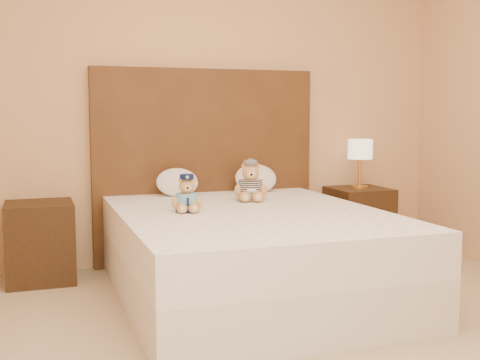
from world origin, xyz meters
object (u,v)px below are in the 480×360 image
object	(u,v)px
teddy_police	(187,193)
teddy_prisoner	(251,181)
nightstand_right	(359,221)
bed	(250,254)
lamp	(360,152)
nightstand_left	(40,242)
pillow_left	(177,181)
pillow_right	(256,177)

from	to	relation	value
teddy_police	teddy_prisoner	xyz separation A→B (m)	(0.54, 0.32, 0.02)
nightstand_right	bed	bearing A→B (deg)	-147.38
nightstand_right	lamp	bearing A→B (deg)	180.00
nightstand_right	teddy_police	xyz separation A→B (m)	(-1.63, -0.71, 0.39)
nightstand_right	nightstand_left	bearing A→B (deg)	180.00
nightstand_right	teddy_police	bearing A→B (deg)	-156.53
nightstand_left	lamp	world-z (taller)	lamp
lamp	teddy_prisoner	xyz separation A→B (m)	(-1.10, -0.39, -0.16)
teddy_police	pillow_left	size ratio (longest dim) A/B	0.73
nightstand_left	teddy_police	xyz separation A→B (m)	(0.87, -0.71, 0.39)
nightstand_left	teddy_prisoner	world-z (taller)	teddy_prisoner
lamp	pillow_left	size ratio (longest dim) A/B	1.26
bed	nightstand_left	xyz separation A→B (m)	(-1.25, 0.80, -0.00)
nightstand_right	teddy_police	size ratio (longest dim) A/B	2.38
nightstand_left	lamp	size ratio (longest dim) A/B	1.38
lamp	teddy_police	bearing A→B (deg)	-156.53
teddy_prisoner	nightstand_left	bearing A→B (deg)	-179.47
lamp	teddy_police	xyz separation A→B (m)	(-1.63, -0.71, -0.18)
nightstand_right	teddy_prisoner	distance (m)	1.23
teddy_prisoner	pillow_right	xyz separation A→B (m)	(0.20, 0.42, -0.02)
pillow_right	teddy_police	bearing A→B (deg)	-134.88
lamp	pillow_right	distance (m)	0.92
bed	nightstand_left	bearing A→B (deg)	147.38
bed	lamp	xyz separation A→B (m)	(1.25, 0.80, 0.57)
pillow_left	pillow_right	bearing A→B (deg)	0.00
bed	nightstand_right	bearing A→B (deg)	32.62
nightstand_left	bed	bearing A→B (deg)	-32.62
bed	pillow_left	size ratio (longest dim) A/B	6.31
nightstand_right	pillow_left	world-z (taller)	pillow_left
lamp	teddy_police	size ratio (longest dim) A/B	1.73
nightstand_right	lamp	xyz separation A→B (m)	(-0.00, 0.00, 0.57)
bed	nightstand_left	distance (m)	1.48
lamp	teddy_prisoner	bearing A→B (deg)	-160.51
lamp	pillow_right	bearing A→B (deg)	178.09
nightstand_right	pillow_left	distance (m)	1.57
nightstand_left	nightstand_right	xyz separation A→B (m)	(2.50, 0.00, 0.00)
teddy_police	pillow_right	world-z (taller)	pillow_right
teddy_police	pillow_left	distance (m)	0.75
nightstand_left	teddy_police	distance (m)	1.19
bed	teddy_prisoner	distance (m)	0.60
lamp	teddy_prisoner	size ratio (longest dim) A/B	1.47
nightstand_left	pillow_right	size ratio (longest dim) A/B	1.63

